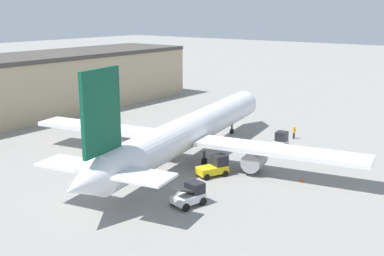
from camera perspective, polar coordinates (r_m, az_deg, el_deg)
The scene contains 7 objects.
ground_plane at distance 57.05m, azimuth 0.00°, elevation -3.62°, with size 400.00×400.00×0.00m, color gray.
airplane at distance 55.15m, azimuth -0.49°, elevation -0.47°, with size 42.85×40.41×12.53m.
ground_crew_worker at distance 66.91m, azimuth 12.00°, elevation -0.47°, with size 0.38×0.38×1.72m.
baggage_tug at distance 60.51m, azimuth 10.34°, elevation -1.75°, with size 3.44×2.07×2.38m.
belt_loader_truck at distance 43.60m, azimuth -0.24°, elevation -7.92°, with size 3.19×2.48×2.02m.
pushback_tug at distance 51.05m, azimuth 2.69°, elevation -4.61°, with size 3.62×2.91×2.17m.
safety_cone_near at distance 50.81m, azimuth 12.95°, elevation -5.90°, with size 0.36×0.36×0.55m.
Camera 1 is at (-43.35, -32.86, 17.19)m, focal length 45.00 mm.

